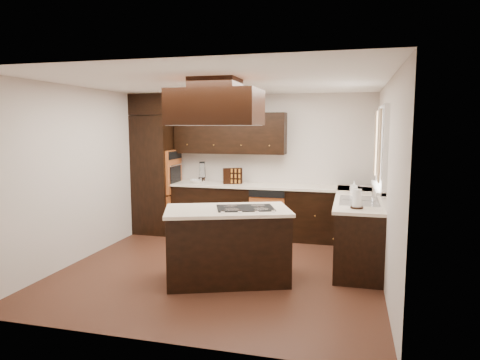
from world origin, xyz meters
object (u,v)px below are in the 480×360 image
(oven_column, at_px, (156,174))
(range_hood, at_px, (216,107))
(spice_rack, at_px, (233,176))
(island, at_px, (228,246))

(oven_column, distance_m, range_hood, 3.13)
(oven_column, relative_size, range_hood, 2.02)
(oven_column, xyz_separation_m, range_hood, (1.88, -2.25, 1.10))
(oven_column, xyz_separation_m, spice_rack, (1.43, 0.10, 0.00))
(island, relative_size, spice_rack, 4.36)
(range_hood, distance_m, spice_rack, 2.63)
(range_hood, height_order, spice_rack, range_hood)
(range_hood, relative_size, spice_rack, 3.10)
(island, height_order, spice_rack, spice_rack)
(island, relative_size, range_hood, 1.41)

